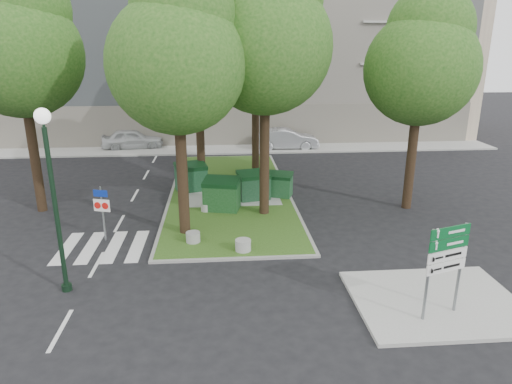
{
  "coord_description": "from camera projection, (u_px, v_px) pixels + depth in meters",
  "views": [
    {
      "loc": [
        0.02,
        -15.24,
        7.5
      ],
      "look_at": [
        1.4,
        1.83,
        2.0
      ],
      "focal_mm": 32.0,
      "sensor_mm": 36.0,
      "label": 1
    }
  ],
  "objects": [
    {
      "name": "ground",
      "position": [
        222.0,
        260.0,
        16.75
      ],
      "size": [
        120.0,
        120.0,
        0.0
      ],
      "primitive_type": "plane",
      "color": "black",
      "rests_on": "ground"
    },
    {
      "name": "tree_street_left",
      "position": [
        20.0,
        42.0,
        19.52
      ],
      "size": [
        5.4,
        5.4,
        11.0
      ],
      "color": "black",
      "rests_on": "ground"
    },
    {
      "name": "sidewalk_corner",
      "position": [
        436.0,
        301.0,
        13.92
      ],
      "size": [
        5.0,
        4.0,
        0.12
      ],
      "primitive_type": "cube",
      "color": "#999993",
      "rests_on": "ground"
    },
    {
      "name": "directional_sign",
      "position": [
        446.0,
        257.0,
        12.58
      ],
      "size": [
        1.31,
        0.47,
        2.74
      ],
      "rotation": [
        0.0,
        0.0,
        0.32
      ],
      "color": "slate",
      "rests_on": "sidewalk_corner"
    },
    {
      "name": "tree_street_right",
      "position": [
        423.0,
        58.0,
        20.12
      ],
      "size": [
        5.0,
        5.0,
        10.06
      ],
      "color": "black",
      "rests_on": "ground"
    },
    {
      "name": "litter_bin",
      "position": [
        266.0,
        173.0,
        26.45
      ],
      "size": [
        0.36,
        0.36,
        0.64
      ],
      "primitive_type": "cylinder",
      "color": "gold",
      "rests_on": "median_island"
    },
    {
      "name": "dumpster_d",
      "position": [
        279.0,
        185.0,
        23.36
      ],
      "size": [
        1.58,
        1.33,
        1.25
      ],
      "rotation": [
        0.0,
        0.0,
        -0.34
      ],
      "color": "#14431F",
      "rests_on": "median_island"
    },
    {
      "name": "car_silver",
      "position": [
        286.0,
        139.0,
        34.42
      ],
      "size": [
        4.81,
        1.77,
        1.57
      ],
      "primitive_type": "imported",
      "rotation": [
        0.0,
        0.0,
        1.55
      ],
      "color": "#A1A3A9",
      "rests_on": "ground"
    },
    {
      "name": "apartment_building",
      "position": [
        217.0,
        40.0,
        38.98
      ],
      "size": [
        41.0,
        12.0,
        16.0
      ],
      "primitive_type": "cube",
      "color": "tan",
      "rests_on": "ground"
    },
    {
      "name": "median_island",
      "position": [
        230.0,
        192.0,
        24.37
      ],
      "size": [
        6.0,
        16.0,
        0.12
      ],
      "primitive_type": "cube",
      "color": "#254614",
      "rests_on": "ground"
    },
    {
      "name": "bollard_right",
      "position": [
        243.0,
        245.0,
        17.19
      ],
      "size": [
        0.6,
        0.6,
        0.43
      ],
      "primitive_type": "cylinder",
      "color": "#989994",
      "rests_on": "median_island"
    },
    {
      "name": "bollard_mid",
      "position": [
        206.0,
        207.0,
        21.34
      ],
      "size": [
        0.5,
        0.5,
        0.35
      ],
      "primitive_type": "cylinder",
      "color": "gray",
      "rests_on": "median_island"
    },
    {
      "name": "tree_median_mid",
      "position": [
        199.0,
        57.0,
        23.15
      ],
      "size": [
        4.8,
        4.8,
        9.99
      ],
      "color": "black",
      "rests_on": "ground"
    },
    {
      "name": "tree_median_near_left",
      "position": [
        179.0,
        51.0,
        16.84
      ],
      "size": [
        5.2,
        5.2,
        10.53
      ],
      "color": "black",
      "rests_on": "ground"
    },
    {
      "name": "dumpster_a",
      "position": [
        191.0,
        177.0,
        24.25
      ],
      "size": [
        1.87,
        1.53,
        1.5
      ],
      "rotation": [
        0.0,
        0.0,
        0.28
      ],
      "color": "#103D20",
      "rests_on": "median_island"
    },
    {
      "name": "traffic_sign_pole",
      "position": [
        102.0,
        206.0,
        18.01
      ],
      "size": [
        0.66,
        0.22,
        2.27
      ],
      "rotation": [
        0.0,
        0.0,
        -0.28
      ],
      "color": "slate",
      "rests_on": "ground"
    },
    {
      "name": "zebra_crossing",
      "position": [
        126.0,
        246.0,
        17.89
      ],
      "size": [
        5.0,
        3.0,
        0.01
      ],
      "primitive_type": "cube",
      "color": "silver",
      "rests_on": "ground"
    },
    {
      "name": "dumpster_c",
      "position": [
        253.0,
        186.0,
        22.89
      ],
      "size": [
        1.76,
        1.42,
        1.44
      ],
      "rotation": [
        0.0,
        0.0,
        0.24
      ],
      "color": "#0F351B",
      "rests_on": "median_island"
    },
    {
      "name": "bollard_left",
      "position": [
        193.0,
        237.0,
        17.95
      ],
      "size": [
        0.56,
        0.56,
        0.4
      ],
      "primitive_type": "cylinder",
      "color": "gray",
      "rests_on": "median_island"
    },
    {
      "name": "tree_median_far",
      "position": [
        257.0,
        31.0,
        25.83
      ],
      "size": [
        5.8,
        5.8,
        11.93
      ],
      "color": "black",
      "rests_on": "ground"
    },
    {
      "name": "tree_median_near_right",
      "position": [
        267.0,
        33.0,
        18.8
      ],
      "size": [
        5.6,
        5.6,
        11.46
      ],
      "color": "black",
      "rests_on": "ground"
    },
    {
      "name": "building_sidewalk",
      "position": [
        219.0,
        150.0,
        34.29
      ],
      "size": [
        42.0,
        3.0,
        0.12
      ],
      "primitive_type": "cube",
      "color": "#999993",
      "rests_on": "ground"
    },
    {
      "name": "street_lamp",
      "position": [
        52.0,
        181.0,
        13.55
      ],
      "size": [
        0.46,
        0.46,
        5.83
      ],
      "color": "black",
      "rests_on": "ground"
    },
    {
      "name": "car_white",
      "position": [
        133.0,
        139.0,
        34.52
      ],
      "size": [
        4.68,
        2.3,
        1.53
      ],
      "primitive_type": "imported",
      "rotation": [
        0.0,
        0.0,
        1.68
      ],
      "color": "silver",
      "rests_on": "ground"
    },
    {
      "name": "median_kerb",
      "position": [
        230.0,
        192.0,
        24.37
      ],
      "size": [
        6.3,
        16.3,
        0.1
      ],
      "primitive_type": "cube",
      "color": "gray",
      "rests_on": "ground"
    },
    {
      "name": "dumpster_b",
      "position": [
        222.0,
        194.0,
        21.38
      ],
      "size": [
        1.88,
        1.51,
        1.54
      ],
      "rotation": [
        0.0,
        0.0,
        -0.23
      ],
      "color": "#113B15",
      "rests_on": "median_island"
    }
  ]
}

